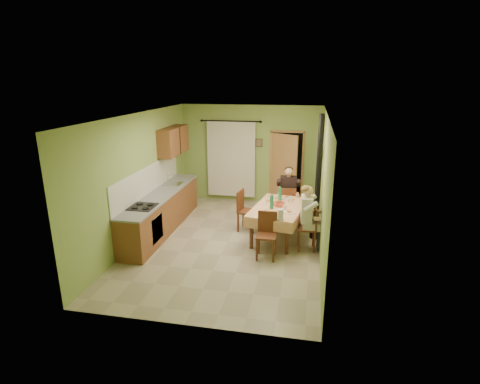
% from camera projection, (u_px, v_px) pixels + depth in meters
% --- Properties ---
extents(floor, '(4.00, 6.00, 0.01)m').
position_uv_depth(floor, '(228.00, 242.00, 8.37)').
color(floor, tan).
rests_on(floor, ground).
extents(room_shell, '(4.04, 6.04, 2.82)m').
position_uv_depth(room_shell, '(227.00, 162.00, 7.84)').
color(room_shell, '#90B05A').
rests_on(room_shell, ground).
extents(kitchen_run, '(0.64, 3.64, 1.56)m').
position_uv_depth(kitchen_run, '(162.00, 211.00, 8.92)').
color(kitchen_run, brown).
rests_on(kitchen_run, ground).
extents(upper_cabinets, '(0.35, 1.40, 0.70)m').
position_uv_depth(upper_cabinets, '(174.00, 141.00, 9.73)').
color(upper_cabinets, brown).
rests_on(upper_cabinets, room_shell).
extents(curtain, '(1.70, 0.07, 2.22)m').
position_uv_depth(curtain, '(231.00, 159.00, 10.83)').
color(curtain, black).
rests_on(curtain, ground).
extents(doorway, '(0.96, 0.45, 2.15)m').
position_uv_depth(doorway, '(285.00, 169.00, 10.58)').
color(doorway, black).
rests_on(doorway, ground).
extents(dining_table, '(1.33, 1.90, 0.76)m').
position_uv_depth(dining_table, '(278.00, 222.00, 8.48)').
color(dining_table, '#EBA67A').
rests_on(dining_table, ground).
extents(tableware, '(0.78, 1.68, 0.33)m').
position_uv_depth(tableware, '(278.00, 205.00, 8.25)').
color(tableware, white).
rests_on(tableware, dining_table).
extents(chair_far, '(0.41, 0.41, 0.93)m').
position_uv_depth(chair_far, '(287.00, 211.00, 9.46)').
color(chair_far, '#5D2E19').
rests_on(chair_far, ground).
extents(chair_near, '(0.40, 0.40, 0.95)m').
position_uv_depth(chair_near, '(266.00, 244.00, 7.56)').
color(chair_near, '#5D2E19').
rests_on(chair_near, ground).
extents(chair_right, '(0.41, 0.41, 0.94)m').
position_uv_depth(chair_right, '(307.00, 237.00, 7.94)').
color(chair_right, '#5D2E19').
rests_on(chair_right, ground).
extents(chair_left, '(0.49, 0.49, 0.98)m').
position_uv_depth(chair_left, '(247.00, 219.00, 8.93)').
color(chair_left, '#5D2E19').
rests_on(chair_left, ground).
extents(man_far, '(0.61, 0.50, 1.39)m').
position_uv_depth(man_far, '(288.00, 188.00, 9.30)').
color(man_far, black).
rests_on(man_far, chair_far).
extents(man_right, '(0.48, 0.60, 1.39)m').
position_uv_depth(man_right, '(308.00, 210.00, 7.76)').
color(man_right, beige).
rests_on(man_right, chair_right).
extents(stove_flue, '(0.24, 0.24, 2.80)m').
position_uv_depth(stove_flue, '(317.00, 195.00, 8.29)').
color(stove_flue, black).
rests_on(stove_flue, ground).
extents(picture_back, '(0.19, 0.03, 0.23)m').
position_uv_depth(picture_back, '(259.00, 143.00, 10.61)').
color(picture_back, black).
rests_on(picture_back, room_shell).
extents(picture_right, '(0.03, 0.31, 0.21)m').
position_uv_depth(picture_right, '(322.00, 153.00, 8.60)').
color(picture_right, brown).
rests_on(picture_right, room_shell).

